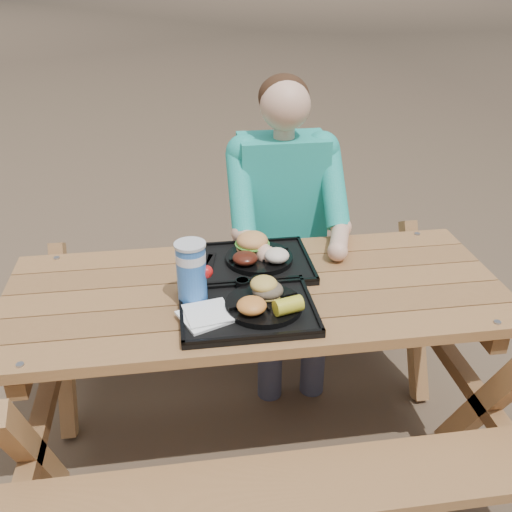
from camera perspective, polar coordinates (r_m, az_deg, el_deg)
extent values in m
plane|color=#999999|center=(2.54, 0.00, -17.83)|extent=(60.00, 60.00, 0.00)
cube|color=black|center=(1.92, -0.88, -5.48)|extent=(0.45, 0.35, 0.02)
cube|color=black|center=(2.19, -0.42, -0.85)|extent=(0.45, 0.35, 0.02)
cylinder|color=black|center=(1.91, 0.77, -4.93)|extent=(0.26, 0.26, 0.02)
cylinder|color=black|center=(2.20, 0.31, -0.21)|extent=(0.26, 0.26, 0.02)
cube|color=white|center=(1.87, -5.16, -5.98)|extent=(0.19, 0.19, 0.02)
cylinder|color=#1756B2|center=(1.93, -6.47, -1.68)|extent=(0.10, 0.10, 0.20)
cylinder|color=black|center=(2.02, -1.36, -2.77)|extent=(0.05, 0.05, 0.03)
cylinder|color=orange|center=(2.03, 0.32, -2.61)|extent=(0.05, 0.05, 0.03)
ellipsoid|color=orange|center=(1.85, -0.43, -4.98)|extent=(0.10, 0.10, 0.05)
cube|color=black|center=(2.19, -4.60, -0.69)|extent=(0.06, 0.16, 0.01)
ellipsoid|color=#43160D|center=(2.13, -1.10, -0.21)|extent=(0.10, 0.10, 0.04)
ellipsoid|color=beige|center=(2.14, 2.09, 0.05)|extent=(0.09, 0.09, 0.05)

